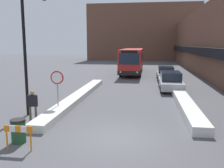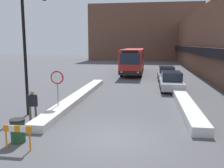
{
  "view_description": "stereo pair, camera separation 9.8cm",
  "coord_description": "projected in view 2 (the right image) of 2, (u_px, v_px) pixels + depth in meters",
  "views": [
    {
      "loc": [
        1.23,
        -9.82,
        3.88
      ],
      "look_at": [
        -0.78,
        4.24,
        1.59
      ],
      "focal_mm": 40.0,
      "sensor_mm": 36.0,
      "label": 1
    },
    {
      "loc": [
        1.32,
        -9.81,
        3.88
      ],
      "look_at": [
        -0.78,
        4.24,
        1.59
      ],
      "focal_mm": 40.0,
      "sensor_mm": 36.0,
      "label": 2
    }
  ],
  "objects": [
    {
      "name": "trash_bin",
      "position": [
        18.0,
        131.0,
        9.89
      ],
      "size": [
        0.59,
        0.59,
        0.95
      ],
      "color": "#234C2D",
      "rests_on": "ground_plane"
    },
    {
      "name": "street_lamp",
      "position": [
        29.0,
        41.0,
        13.14
      ],
      "size": [
        1.46,
        0.36,
        6.52
      ],
      "color": "black",
      "rests_on": "ground_plane"
    },
    {
      "name": "snow_bank_left",
      "position": [
        79.0,
        96.0,
        17.75
      ],
      "size": [
        0.9,
        14.11,
        0.38
      ],
      "color": "silver",
      "rests_on": "ground_plane"
    },
    {
      "name": "construction_barricade",
      "position": [
        18.0,
        133.0,
        9.12
      ],
      "size": [
        1.1,
        0.06,
        0.94
      ],
      "color": "orange",
      "rests_on": "ground_plane"
    },
    {
      "name": "pedestrian",
      "position": [
        32.0,
        103.0,
        12.52
      ],
      "size": [
        0.5,
        0.29,
        1.58
      ],
      "rotation": [
        0.0,
        0.0,
        0.25
      ],
      "color": "brown",
      "rests_on": "ground_plane"
    },
    {
      "name": "parked_car_middle",
      "position": [
        167.0,
        73.0,
        27.05
      ],
      "size": [
        1.82,
        4.36,
        1.45
      ],
      "color": "#B7B7BC",
      "rests_on": "ground_plane"
    },
    {
      "name": "building_row_right",
      "position": [
        218.0,
        41.0,
        31.7
      ],
      "size": [
        5.5,
        60.0,
        8.4
      ],
      "color": "brown",
      "rests_on": "ground_plane"
    },
    {
      "name": "city_bus",
      "position": [
        133.0,
        60.0,
        32.75
      ],
      "size": [
        2.57,
        11.66,
        3.22
      ],
      "color": "red",
      "rests_on": "ground_plane"
    },
    {
      "name": "snow_bank_right",
      "position": [
        186.0,
        104.0,
        15.25
      ],
      "size": [
        0.9,
        10.0,
        0.44
      ],
      "color": "silver",
      "rests_on": "ground_plane"
    },
    {
      "name": "stop_sign",
      "position": [
        57.0,
        82.0,
        14.11
      ],
      "size": [
        0.76,
        0.08,
        2.38
      ],
      "color": "gray",
      "rests_on": "ground_plane"
    },
    {
      "name": "parked_car_front",
      "position": [
        171.0,
        81.0,
        21.15
      ],
      "size": [
        1.85,
        4.8,
        1.54
      ],
      "color": "#B7B7BC",
      "rests_on": "ground_plane"
    },
    {
      "name": "ground_plane",
      "position": [
        115.0,
        138.0,
        10.39
      ],
      "size": [
        160.0,
        160.0,
        0.0
      ],
      "primitive_type": "plane",
      "color": "#515156"
    },
    {
      "name": "building_backdrop_far",
      "position": [
        144.0,
        33.0,
        60.16
      ],
      "size": [
        26.0,
        8.0,
        13.0
      ],
      "color": "brown",
      "rests_on": "ground_plane"
    }
  ]
}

